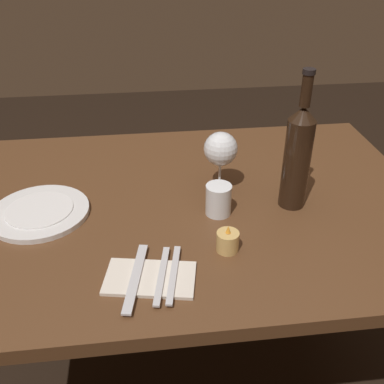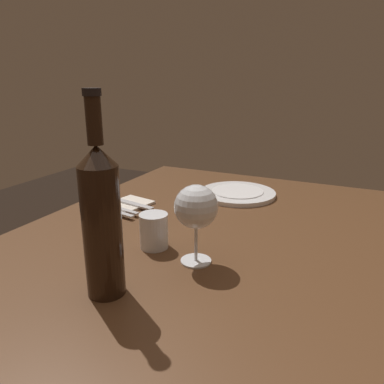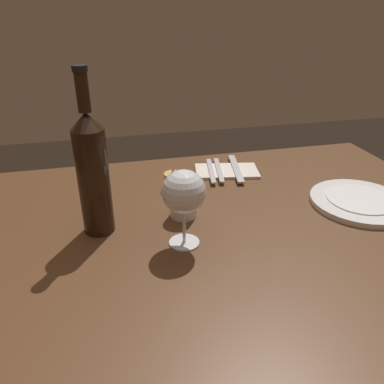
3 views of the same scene
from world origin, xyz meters
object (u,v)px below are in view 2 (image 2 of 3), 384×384
Objects in this scene: votive_candle at (103,227)px; table_knife at (126,202)px; fork_inner at (116,207)px; water_tumbler at (154,233)px; dinner_plate at (237,193)px; folded_napkin at (121,207)px; wine_glass_left at (196,208)px; fork_outer at (110,210)px; wine_bottle at (101,219)px.

votive_candle reaches higher than table_knife.
water_tumbler is at bearing -125.07° from fork_inner.
votive_candle is 0.17m from fork_inner.
water_tumbler is at bearing 173.94° from dinner_plate.
folded_napkin is 0.99× the size of table_knife.
wine_glass_left reaches higher than fork_inner.
fork_outer reaches higher than folded_napkin.
votive_candle is (0.20, 0.17, -0.12)m from wine_bottle.
votive_candle is 0.15m from fork_outer.
votive_candle reaches higher than dinner_plate.
water_tumbler reaches higher than folded_napkin.
fork_outer and table_knife have the same top height.
fork_inner is 0.85× the size of table_knife.
water_tumbler is 0.27m from fork_outer.
wine_bottle is 0.46m from fork_inner.
wine_glass_left is at bearing -114.68° from fork_outer.
table_knife is at bearing 131.07° from dinner_plate.
wine_bottle reaches higher than table_knife.
wine_glass_left reaches higher than table_knife.
wine_glass_left is 0.95× the size of fork_outer.
wine_bottle is 5.42× the size of votive_candle.
wine_glass_left is 0.47× the size of wine_bottle.
water_tumbler is 0.46m from dinner_plate.
fork_outer is (0.34, 0.25, -0.13)m from wine_bottle.
fork_outer is (-0.05, 0.00, 0.01)m from folded_napkin.
wine_bottle is 0.29m from votive_candle.
folded_napkin is at bearing 23.38° from votive_candle.
fork_inner is (-0.30, 0.28, 0.00)m from dinner_plate.
fork_outer is at bearing 36.35° from wine_bottle.
fork_outer is (0.14, 0.23, -0.03)m from water_tumbler.
wine_bottle is (-0.18, 0.10, 0.02)m from wine_glass_left.
dinner_plate is 0.39m from folded_napkin.
fork_inner is at bearing 180.00° from table_knife.
wine_glass_left is 0.43m from table_knife.
wine_bottle is at bearing -145.59° from fork_inner.
fork_outer is 0.85× the size of table_knife.
wine_glass_left is 0.15m from water_tumbler.
dinner_plate reaches higher than folded_napkin.
fork_outer is (0.16, 0.35, -0.11)m from wine_glass_left.
dinner_plate is (0.66, -0.03, -0.14)m from wine_bottle.
table_knife is at bearing 46.67° from water_tumbler.
water_tumbler is at bearing -133.33° from table_knife.
table_knife reaches higher than folded_napkin.
water_tumbler is (0.02, 0.12, -0.09)m from wine_glass_left.
wine_glass_left is 0.50m from dinner_plate.
wine_bottle is 1.45× the size of dinner_plate.
dinner_plate is at bearing -45.58° from folded_napkin.
wine_glass_left is 2.10× the size of water_tumbler.
fork_inner is at bearing 54.93° from water_tumbler.
fork_inner is at bearing 34.41° from wine_bottle.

